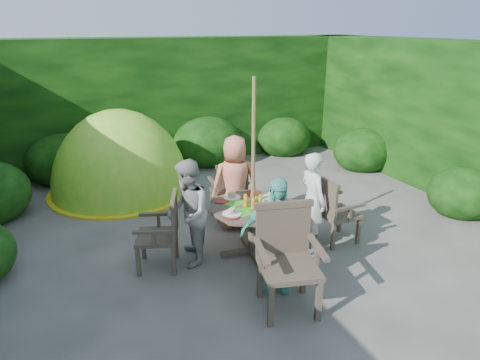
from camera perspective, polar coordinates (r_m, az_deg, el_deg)
name	(u,v)px	position (r m, az deg, el deg)	size (l,w,h in m)	color
ground	(246,235)	(5.96, 0.84, -7.33)	(60.00, 60.00, 0.00)	#4C4A44
hedge_enclosure	(212,126)	(6.70, -3.75, 7.16)	(9.00, 9.00, 2.50)	black
patio_table	(253,213)	(5.29, 1.74, -4.43)	(1.24, 1.24, 0.78)	#3A3126
parasol_pole	(253,171)	(5.08, 1.76, 1.22)	(0.04, 0.04, 2.20)	brown
garden_chair_right	(333,210)	(5.72, 12.33, -3.88)	(0.48, 0.53, 0.87)	#3A3126
garden_chair_left	(163,231)	(5.11, -10.22, -6.74)	(0.61, 0.64, 0.87)	#3A3126
garden_chair_back	(230,189)	(6.30, -1.35, -1.21)	(0.54, 0.49, 0.85)	#3A3126
garden_chair_front	(287,256)	(4.38, 6.27, -10.06)	(0.73, 0.67, 1.03)	#3A3126
child_right	(312,200)	(5.53, 9.63, -2.65)	(0.46, 0.30, 1.26)	silver
child_left	(188,213)	(5.08, -6.94, -4.45)	(0.63, 0.49, 1.29)	#A1A19C
child_back	(235,182)	(5.95, -0.65, -0.33)	(0.65, 0.42, 1.33)	#DA7E5A
child_front	(276,235)	(4.57, 4.82, -7.30)	(0.76, 0.32, 1.29)	#54C4AC
dome_tent	(123,190)	(7.77, -15.37, -1.35)	(2.97, 2.97, 2.84)	#6ED428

